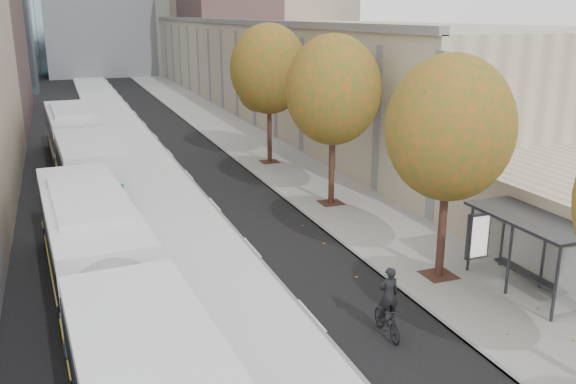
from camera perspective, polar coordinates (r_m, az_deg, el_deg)
name	(u,v)px	position (r m, az deg, el deg)	size (l,w,h in m)	color
bus_platform	(137,158)	(39.63, -13.93, 3.13)	(4.25, 150.00, 0.15)	silver
sidewalk	(258,149)	(41.29, -2.85, 4.07)	(4.75, 150.00, 0.08)	gray
building_tan	(273,57)	(71.62, -1.37, 12.52)	(18.00, 92.00, 8.00)	gray
bus_shelter	(535,230)	(21.08, 22.13, -3.27)	(1.90, 4.40, 2.53)	#383A3F
tree_c	(450,128)	(20.54, 14.89, 5.77)	(4.20, 4.20, 7.28)	black
tree_d	(333,90)	(28.22, 4.26, 9.48)	(4.40, 4.40, 7.60)	black
tree_e	(269,69)	(36.52, -1.79, 11.43)	(4.60, 4.60, 7.92)	black
bus_near	(108,287)	(17.55, -16.46, -8.51)	(3.71, 18.28, 3.03)	#BBBDC1
bus_far	(79,146)	(36.06, -18.95, 4.06)	(3.56, 18.64, 3.09)	#BBBDC1
cyclist	(388,311)	(17.72, 9.31, -10.91)	(0.63, 1.67, 2.10)	black
distant_car	(63,109)	(58.12, -20.29, 7.33)	(1.62, 4.04, 1.37)	white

